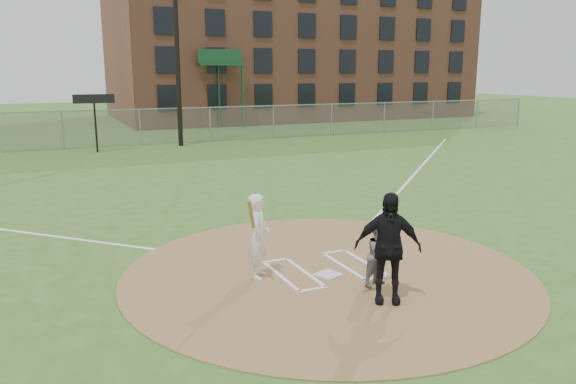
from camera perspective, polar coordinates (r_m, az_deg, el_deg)
name	(u,v)px	position (r m, az deg, el deg)	size (l,w,h in m)	color
ground	(328,272)	(11.73, 4.04, -8.12)	(140.00, 140.00, 0.00)	#366322
dirt_circle	(328,272)	(11.73, 4.04, -8.07)	(8.40, 8.40, 0.02)	#977347
home_plate	(328,275)	(11.49, 4.10, -8.37)	(0.45, 0.45, 0.03)	silver
foul_line_first	(417,171)	(23.83, 12.98, 2.08)	(0.10, 24.00, 0.01)	white
catcher	(379,255)	(10.91, 9.23, -6.32)	(0.60, 0.46, 1.22)	slate
umpire	(388,248)	(10.09, 10.10, -5.58)	(1.17, 0.49, 2.00)	black
batters_boxes	(324,269)	(11.85, 3.70, -7.78)	(2.08, 1.88, 0.01)	white
batter_at_plate	(259,236)	(11.14, -3.00, -4.46)	(0.81, 1.05, 1.78)	white
outfield_fence	(140,127)	(32.25, -14.79, 6.39)	(56.08, 0.08, 2.03)	slate
brick_warehouse	(287,32)	(52.27, -0.12, 15.99)	(30.00, 17.17, 15.00)	#9C5943
light_pole	(176,22)	(31.62, -11.31, 16.60)	(1.20, 0.30, 12.22)	black
scoreboard_sign	(94,105)	(30.05, -19.09, 8.35)	(2.00, 0.10, 2.93)	black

